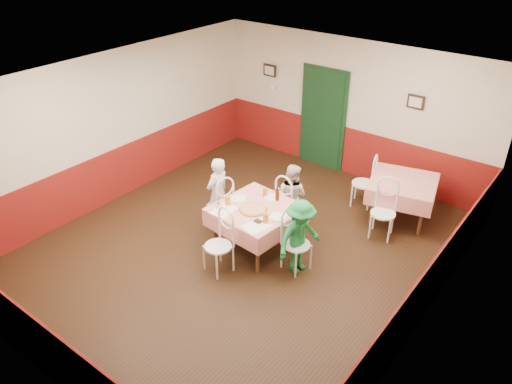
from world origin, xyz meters
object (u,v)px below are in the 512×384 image
Objects in this scene: chair_second_a at (363,184)px; diner_far at (291,196)px; glass_b at (266,218)px; diner_right at (300,237)px; wallet at (258,221)px; chair_far at (289,204)px; diner_left at (218,194)px; chair_left at (220,205)px; pizza at (253,209)px; beer_bottle at (277,194)px; glass_a at (228,200)px; chair_near at (218,246)px; chair_second_b at (383,214)px; chair_right at (297,245)px; second_table at (401,199)px; main_table at (256,228)px; glass_c at (265,192)px.

diner_far is at bearing -39.62° from chair_second_a.
glass_b is 0.12× the size of diner_right.
glass_b is 1.39× the size of wallet.
wallet is (0.19, -1.16, 0.32)m from chair_far.
wallet is at bearing -24.48° from chair_second_a.
chair_left is at bearing 86.77° from diner_left.
pizza is 0.51m from beer_bottle.
wallet is (0.69, -0.11, -0.07)m from glass_a.
chair_second_a is at bearing 15.95° from diner_right.
glass_a is at bearing 60.57° from diner_far.
chair_second_a is 0.68× the size of diner_left.
chair_far is at bearing 95.52° from chair_near.
chair_second_b is at bearing 42.20° from glass_a.
chair_second_a is at bearing 71.68° from beer_bottle.
chair_left is 1.00× the size of chair_right.
pizza is 2.77× the size of glass_a.
second_table is at bearing 69.91° from wallet.
glass_a reaches higher than chair_near.
diner_right is (0.97, 0.76, 0.17)m from chair_near.
chair_near is at bearing -116.78° from second_table.
wallet is 0.09× the size of diner_far.
chair_second_b is at bearing 31.12° from chair_second_a.
beer_bottle reaches higher than wallet.
glass_a reaches higher than glass_b.
second_table is 1.24× the size of chair_second_a.
glass_a is (-1.27, -0.12, 0.39)m from chair_right.
chair_near reaches higher than pizza.
diner_right reaches higher than chair_left.
chair_second_a reaches higher than wallet.
main_table is 0.85m from chair_left.
glass_c is at bearing 103.32° from pizza.
second_table is at bearing -1.75° from diner_right.
glass_b is 1.08× the size of glass_c.
glass_a is at bearing 128.81° from chair_near.
diner_left reaches higher than chair_second_b.
chair_right is 0.91m from pizza.
glass_a is at bearing -132.69° from beer_bottle.
chair_second_b is at bearing -9.14° from chair_right.
diner_right is (0.77, -0.48, -0.26)m from beer_bottle.
chair_second_b reaches higher than pizza.
chair_near is at bearing -62.00° from glass_a.
glass_b is (0.80, -0.05, -0.00)m from glass_a.
chair_right reaches higher than pizza.
chair_second_b is 2.26m from wallet.
diner_left is at bearing 97.75° from chair_right.
second_table is 2.47m from diner_right.
diner_far is at bearing 131.77° from diner_left.
diner_right is (0.82, -0.93, 0.17)m from chair_far.
second_table is 0.75m from chair_second_a.
diner_far is at bearing 95.52° from chair_near.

